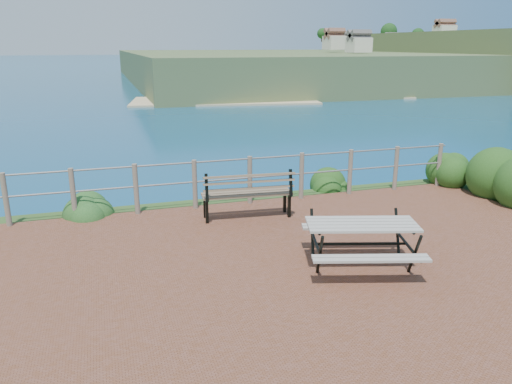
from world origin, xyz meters
TOP-DOWN VIEW (x-y plane):
  - ground at (0.00, 0.00)m, footprint 10.00×7.00m
  - ocean at (0.00, 200.00)m, footprint 1200.00×1200.00m
  - safety_railing at (0.00, 3.35)m, footprint 9.40×0.10m
  - distant_bay at (173.07, 202.61)m, footprint 290.00×232.36m
  - picnic_table at (0.70, -0.08)m, footprint 1.72×1.35m
  - park_bench at (-0.31, 2.51)m, footprint 1.74×0.57m
  - shrub_right_edge at (5.22, 3.52)m, footprint 1.00×1.00m
  - shrub_lip_west at (-3.13, 3.71)m, footprint 0.86×0.86m
  - shrub_lip_east at (2.04, 4.14)m, footprint 0.87×0.87m

SIDE VIEW (x-z plane):
  - distant_bay at x=173.07m, z-range -13.52..10.48m
  - ground at x=0.00m, z-range -0.06..0.06m
  - ocean at x=0.00m, z-range 0.00..0.00m
  - shrub_right_edge at x=5.22m, z-range -0.72..0.72m
  - shrub_lip_west at x=-3.13m, z-range -0.32..0.32m
  - shrub_lip_east at x=2.04m, z-range -0.32..0.32m
  - picnic_table at x=0.70m, z-range 0.10..0.77m
  - safety_railing at x=0.00m, z-range 0.07..1.07m
  - park_bench at x=-0.31m, z-range 0.15..1.12m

